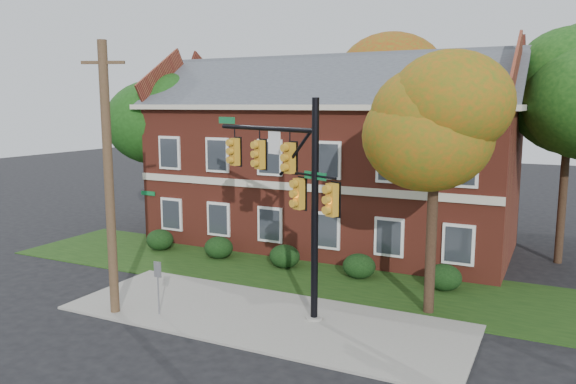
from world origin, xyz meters
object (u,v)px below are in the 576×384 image
at_px(tree_far_rear, 398,78).
at_px(hedge_left, 219,248).
at_px(utility_pole, 109,180).
at_px(hedge_right, 359,266).
at_px(sign_post, 158,279).
at_px(hedge_far_right, 444,277).
at_px(traffic_signal, 289,181).
at_px(hedge_far_left, 160,240).
at_px(apartment_building, 330,149).
at_px(tree_near_right, 442,122).
at_px(tree_left_rear, 165,114).
at_px(hedge_center, 285,256).

bearing_deg(tree_far_rear, hedge_left, -110.29).
xyz_separation_m(hedge_left, utility_pole, (0.66, -7.61, 4.21)).
distance_m(hedge_right, sign_post, 8.63).
xyz_separation_m(hedge_far_right, traffic_signal, (-4.52, -4.65, 4.11)).
relative_size(hedge_far_left, hedge_far_right, 1.00).
relative_size(apartment_building, hedge_far_left, 13.43).
bearing_deg(hedge_left, utility_pole, -85.04).
height_order(hedge_far_left, tree_near_right, tree_near_right).
bearing_deg(tree_far_rear, hedge_right, -80.64).
bearing_deg(tree_left_rear, tree_far_rear, 38.97).
height_order(apartment_building, tree_far_rear, tree_far_rear).
distance_m(hedge_far_left, utility_pole, 9.64).
bearing_deg(hedge_far_right, traffic_signal, -134.18).
bearing_deg(hedge_right, hedge_left, 180.00).
xyz_separation_m(hedge_left, hedge_center, (3.50, 0.00, 0.00)).
height_order(hedge_center, hedge_far_right, same).
bearing_deg(traffic_signal, hedge_right, 101.83).
relative_size(apartment_building, utility_pole, 2.01).
bearing_deg(tree_far_rear, apartment_building, -99.71).
height_order(tree_far_rear, sign_post, tree_far_rear).
bearing_deg(hedge_right, tree_left_rear, 162.63).
bearing_deg(apartment_building, hedge_far_left, -143.11).
bearing_deg(tree_far_rear, hedge_center, -95.85).
bearing_deg(traffic_signal, hedge_center, 142.27).
height_order(hedge_center, tree_left_rear, tree_left_rear).
distance_m(apartment_building, hedge_far_right, 9.82).
bearing_deg(hedge_center, tree_far_rear, 84.15).
bearing_deg(tree_left_rear, hedge_right, -17.37).
bearing_deg(hedge_right, tree_near_right, -37.28).
relative_size(hedge_right, tree_left_rear, 0.16).
distance_m(hedge_right, utility_pole, 10.76).
bearing_deg(hedge_right, traffic_signal, -102.36).
bearing_deg(sign_post, hedge_far_right, 37.47).
bearing_deg(hedge_center, hedge_right, 0.00).
relative_size(tree_left_rear, tree_far_rear, 0.77).
height_order(hedge_left, utility_pole, utility_pole).
bearing_deg(apartment_building, hedge_left, -123.67).
bearing_deg(tree_left_rear, tree_near_right, -22.36).
height_order(apartment_building, hedge_far_left, apartment_building).
bearing_deg(tree_near_right, tree_far_rear, 110.27).
height_order(tree_near_right, sign_post, tree_near_right).
height_order(apartment_building, hedge_left, apartment_building).
relative_size(tree_near_right, utility_pole, 0.92).
xyz_separation_m(hedge_far_left, tree_left_rear, (-2.73, 4.14, 6.16)).
distance_m(hedge_left, sign_post, 7.51).
relative_size(apartment_building, hedge_left, 13.43).
bearing_deg(hedge_far_left, traffic_signal, -26.13).
relative_size(hedge_far_right, utility_pole, 0.15).
relative_size(tree_far_rear, sign_post, 5.92).
distance_m(hedge_far_left, hedge_center, 7.00).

